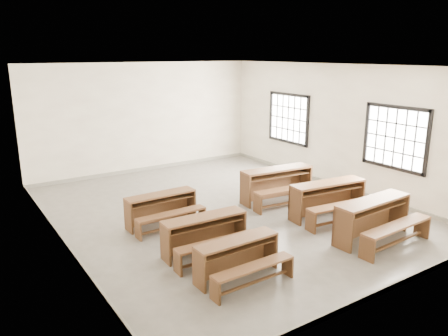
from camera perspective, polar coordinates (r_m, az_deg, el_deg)
room at (r=9.44m, az=0.46°, el=6.80°), size 8.50×8.50×3.20m
desk_set_0 at (r=7.00m, az=1.88°, el=-11.40°), size 1.43×0.76×0.64m
desk_set_1 at (r=7.77m, az=-2.40°, el=-8.39°), size 1.57×0.86×0.69m
desk_set_2 at (r=9.10m, az=-8.10°, el=-5.07°), size 1.49×0.80×0.67m
desk_set_3 at (r=8.78m, az=19.09°, el=-6.04°), size 1.79×0.98×0.79m
desk_set_4 at (r=9.66m, az=13.58°, el=-3.74°), size 1.83×1.10×0.78m
desk_set_5 at (r=10.49m, az=7.06°, el=-1.87°), size 1.87×1.10×0.80m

